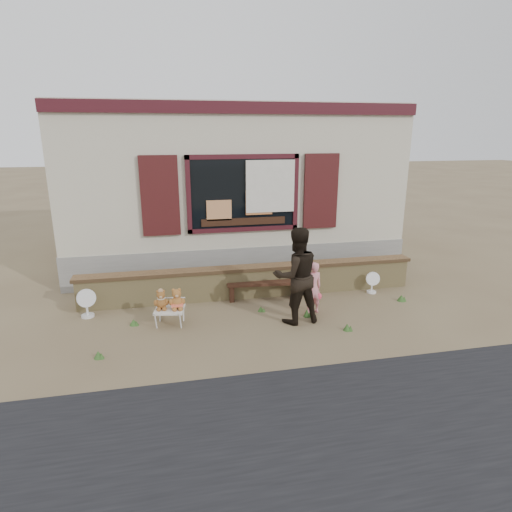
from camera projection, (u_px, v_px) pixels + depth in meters
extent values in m
plane|color=brown|center=(262.00, 315.00, 8.16)|extent=(80.00, 80.00, 0.00)
cube|color=#B0A88E|center=(227.00, 168.00, 11.72)|extent=(8.00, 5.00, 3.20)
cube|color=gray|center=(228.00, 239.00, 12.28)|extent=(8.04, 5.04, 0.80)
cube|color=black|center=(243.00, 194.00, 9.44)|extent=(2.30, 0.04, 1.50)
cube|color=#3E1219|center=(243.00, 157.00, 9.20)|extent=(2.50, 0.08, 0.10)
cube|color=#3E1219|center=(244.00, 229.00, 9.65)|extent=(2.50, 0.08, 0.10)
cube|color=#3E1219|center=(188.00, 195.00, 9.18)|extent=(0.10, 0.08, 1.70)
cube|color=#3E1219|center=(296.00, 192.00, 9.66)|extent=(0.10, 0.08, 1.70)
cube|color=black|center=(160.00, 196.00, 9.06)|extent=(0.80, 0.07, 1.70)
cube|color=black|center=(321.00, 191.00, 9.77)|extent=(0.80, 0.07, 1.70)
cube|color=beige|center=(270.00, 186.00, 9.45)|extent=(1.10, 0.02, 1.15)
cube|color=#3E1219|center=(242.00, 108.00, 8.95)|extent=(8.00, 0.12, 0.25)
cube|color=black|center=(244.00, 221.00, 9.59)|extent=(1.90, 0.06, 0.16)
cube|color=tan|center=(219.00, 210.00, 9.40)|extent=(0.55, 0.06, 0.45)
cube|color=#E08447|center=(259.00, 202.00, 9.54)|extent=(0.60, 0.06, 0.55)
cube|color=tan|center=(252.00, 283.00, 9.02)|extent=(7.00, 0.30, 0.60)
cube|color=brown|center=(252.00, 268.00, 8.93)|extent=(7.10, 0.36, 0.07)
cube|color=#321B11|center=(263.00, 283.00, 8.85)|extent=(1.52, 0.44, 0.06)
cube|color=#321B11|center=(232.00, 293.00, 8.83)|extent=(0.12, 0.29, 0.32)
cube|color=#321B11|center=(294.00, 290.00, 8.99)|extent=(0.12, 0.29, 0.32)
cube|color=silver|center=(170.00, 309.00, 7.67)|extent=(0.58, 0.54, 0.04)
cylinder|color=silver|center=(156.00, 322.00, 7.52)|extent=(0.03, 0.03, 0.28)
cylinder|color=silver|center=(181.00, 322.00, 7.53)|extent=(0.03, 0.03, 0.28)
cylinder|color=silver|center=(160.00, 313.00, 7.90)|extent=(0.03, 0.03, 0.28)
cylinder|color=silver|center=(184.00, 313.00, 7.91)|extent=(0.03, 0.03, 0.28)
imported|color=pink|center=(313.00, 288.00, 8.12)|extent=(0.40, 0.30, 1.02)
imported|color=black|center=(296.00, 276.00, 7.64)|extent=(0.93, 0.76, 1.77)
cylinder|color=white|center=(88.00, 316.00, 8.07)|extent=(0.24, 0.24, 0.04)
cylinder|color=white|center=(87.00, 308.00, 8.03)|extent=(0.04, 0.04, 0.30)
cylinder|color=white|center=(86.00, 298.00, 7.97)|extent=(0.36, 0.24, 0.35)
cylinder|color=white|center=(371.00, 292.00, 9.28)|extent=(0.20, 0.20, 0.04)
cylinder|color=white|center=(372.00, 286.00, 9.25)|extent=(0.03, 0.03, 0.26)
cylinder|color=white|center=(372.00, 278.00, 9.20)|extent=(0.31, 0.15, 0.30)
cone|color=#355C25|center=(98.00, 355.00, 6.58)|extent=(0.14, 0.14, 0.12)
cone|color=#355C25|center=(316.00, 299.00, 8.76)|extent=(0.11, 0.11, 0.14)
cone|color=#355C25|center=(347.00, 327.00, 7.50)|extent=(0.14, 0.14, 0.13)
cone|color=#355C25|center=(311.00, 314.00, 8.10)|extent=(0.14, 0.14, 0.09)
cone|color=#355C25|center=(261.00, 309.00, 8.30)|extent=(0.12, 0.12, 0.11)
cone|color=#355C25|center=(134.00, 322.00, 7.71)|extent=(0.15, 0.15, 0.11)
cone|color=#355C25|center=(401.00, 298.00, 8.81)|extent=(0.16, 0.16, 0.13)
cone|color=#355C25|center=(307.00, 313.00, 8.06)|extent=(0.12, 0.12, 0.16)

